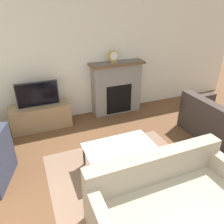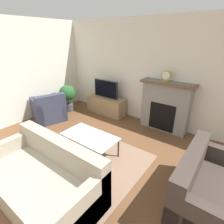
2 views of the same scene
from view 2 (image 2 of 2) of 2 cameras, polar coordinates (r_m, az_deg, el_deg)
The scene contains 12 objects.
wall_back at distance 4.81m, azimuth 11.19°, elevation 12.44°, with size 8.38×0.06×2.70m.
wall_left at distance 5.29m, azimuth -29.57°, elevation 10.86°, with size 0.06×7.28×2.70m.
area_rug at distance 3.68m, azimuth -8.69°, elevation -14.29°, with size 2.32×1.81×0.00m.
fireplace at distance 4.57m, azimuth 17.06°, elevation 2.09°, with size 1.28×0.40×1.25m.
tv_stand at distance 5.44m, azimuth -1.93°, elevation 2.22°, with size 1.24×0.43×0.53m.
tv at distance 5.26m, azimuth -2.03°, elevation 7.53°, with size 0.84×0.06×0.52m.
couch_sectional at distance 2.97m, azimuth -21.62°, elevation -19.81°, with size 1.90×0.98×0.82m.
couch_loveseat at distance 2.95m, azimuth 29.09°, elevation -21.67°, with size 0.86×1.40×0.82m.
armchair_by_window at distance 5.28m, azimuth -19.78°, elevation 0.54°, with size 0.97×0.98×0.82m.
coffee_table at distance 3.55m, azimuth -7.30°, elevation -8.25°, with size 1.12×0.61×0.42m.
potted_plant at distance 5.73m, azimuth -14.33°, elevation 5.33°, with size 0.51×0.51×0.84m.
mantel_clock at distance 4.39m, azimuth 17.28°, elevation 11.24°, with size 0.23×0.07×0.26m.
Camera 2 is at (2.06, 0.05, 2.25)m, focal length 28.00 mm.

